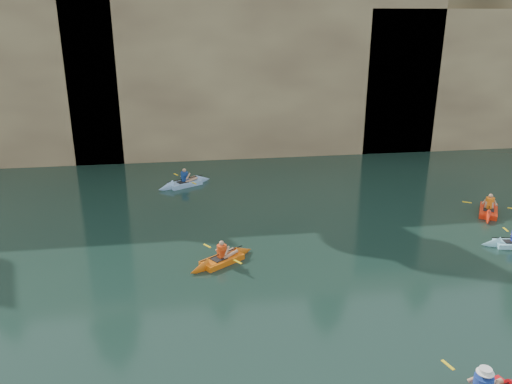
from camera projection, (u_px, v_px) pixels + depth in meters
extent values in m
plane|color=black|center=(317.00, 375.00, 13.12)|extent=(160.00, 160.00, 0.00)
cube|color=tan|center=(220.00, 57.00, 39.14)|extent=(70.00, 16.00, 12.00)
cube|color=tan|center=(260.00, 69.00, 32.61)|extent=(24.00, 2.40, 11.40)
cube|color=black|center=(170.00, 136.00, 32.52)|extent=(3.50, 1.00, 3.20)
cube|color=black|center=(376.00, 120.00, 34.27)|extent=(5.00, 1.00, 4.50)
sphere|color=tan|center=(485.00, 373.00, 11.63)|extent=(0.24, 0.24, 0.24)
cube|color=yellow|center=(448.00, 365.00, 12.77)|extent=(0.18, 0.43, 0.02)
cylinder|color=white|center=(485.00, 371.00, 11.61)|extent=(0.41, 0.41, 0.11)
cube|color=orange|center=(222.00, 260.00, 19.09)|extent=(2.32, 1.89, 0.25)
cone|color=orange|center=(243.00, 251.00, 19.78)|extent=(1.06, 1.03, 0.69)
cone|color=orange|center=(199.00, 269.00, 18.39)|extent=(1.06, 1.03, 0.69)
cube|color=black|center=(219.00, 259.00, 18.96)|extent=(0.70, 0.67, 0.04)
cube|color=#E44413|center=(222.00, 251.00, 18.97)|extent=(0.37, 0.34, 0.46)
sphere|color=tan|center=(222.00, 243.00, 18.86)|extent=(0.19, 0.19, 0.19)
cylinder|color=black|center=(222.00, 253.00, 19.00)|extent=(1.71, 1.17, 0.04)
cube|color=yellow|center=(207.00, 246.00, 19.64)|extent=(0.30, 0.39, 0.02)
cube|color=yellow|center=(238.00, 262.00, 18.36)|extent=(0.30, 0.39, 0.02)
cone|color=#97E6FD|center=(490.00, 244.00, 20.48)|extent=(0.83, 0.76, 0.65)
cube|color=black|center=(511.00, 242.00, 20.44)|extent=(0.61, 0.49, 0.04)
cube|color=yellow|center=(506.00, 229.00, 21.20)|extent=(0.15, 0.43, 0.02)
cube|color=red|center=(488.00, 211.00, 23.93)|extent=(2.06, 2.58, 0.27)
cone|color=red|center=(489.00, 203.00, 24.96)|extent=(1.12, 1.17, 0.74)
cone|color=red|center=(488.00, 219.00, 22.89)|extent=(1.12, 1.17, 0.74)
cube|color=black|center=(489.00, 210.00, 23.76)|extent=(0.69, 0.71, 0.04)
cube|color=orange|center=(490.00, 203.00, 23.80)|extent=(0.37, 0.40, 0.50)
sphere|color=tan|center=(491.00, 196.00, 23.68)|extent=(0.21, 0.21, 0.21)
cylinder|color=black|center=(489.00, 205.00, 23.83)|extent=(1.23, 1.85, 0.04)
cube|color=yellow|center=(467.00, 202.00, 24.23)|extent=(0.40, 0.30, 0.02)
cube|color=yellow|center=(512.00, 208.00, 23.44)|extent=(0.40, 0.30, 0.02)
cube|color=#8CB8EA|center=(185.00, 183.00, 27.85)|extent=(2.60, 1.92, 0.28)
cone|color=#8CB8EA|center=(203.00, 179.00, 28.53)|extent=(1.15, 1.10, 0.76)
cone|color=#8CB8EA|center=(166.00, 188.00, 27.16)|extent=(1.15, 1.10, 0.76)
cube|color=black|center=(182.00, 182.00, 27.72)|extent=(0.71, 0.68, 0.04)
cube|color=navy|center=(185.00, 177.00, 27.71)|extent=(0.41, 0.36, 0.51)
sphere|color=tan|center=(184.00, 170.00, 27.59)|extent=(0.21, 0.21, 0.21)
cylinder|color=black|center=(185.00, 179.00, 27.75)|extent=(1.98, 1.11, 0.04)
cube|color=yellow|center=(176.00, 174.00, 28.52)|extent=(0.27, 0.41, 0.02)
cube|color=yellow|center=(194.00, 183.00, 26.99)|extent=(0.27, 0.41, 0.02)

